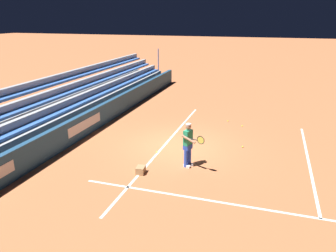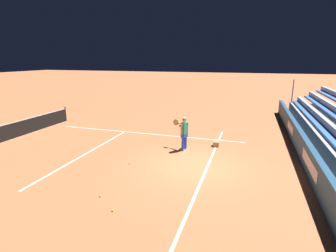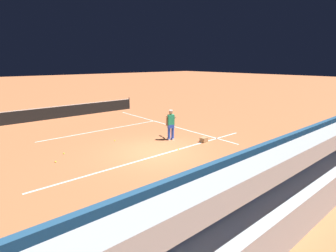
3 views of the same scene
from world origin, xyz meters
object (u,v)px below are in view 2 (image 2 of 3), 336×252
tennis_net (0,134)px  tennis_ball_stray_back (130,163)px  tennis_ball_far_left (113,210)px  tennis_ball_midcourt (212,158)px  tennis_player (184,133)px  tennis_ball_far_right (100,196)px  ball_box_cardboard (216,144)px

tennis_net → tennis_ball_stray_back: bearing=-94.5°
tennis_ball_far_left → tennis_net: size_ratio=0.01×
tennis_ball_far_left → tennis_ball_stray_back: size_ratio=1.00×
tennis_ball_stray_back → tennis_ball_midcourt: size_ratio=1.00×
tennis_player → tennis_ball_far_right: tennis_player is taller
tennis_ball_far_left → tennis_net: 10.29m
ball_box_cardboard → tennis_ball_stray_back: ball_box_cardboard is taller
tennis_player → tennis_net: (-1.91, 10.07, -0.40)m
tennis_ball_stray_back → tennis_net: bearing=85.5°
tennis_ball_far_left → tennis_net: (4.21, 9.38, 0.46)m
ball_box_cardboard → tennis_ball_far_left: bearing=163.1°
ball_box_cardboard → tennis_ball_midcourt: (-1.95, -0.06, -0.10)m
tennis_player → tennis_ball_far_right: bearing=164.4°
tennis_net → ball_box_cardboard: bearing=-75.4°
tennis_player → tennis_ball_midcourt: (-0.84, -1.56, -0.86)m
ball_box_cardboard → tennis_player: bearing=126.4°
tennis_ball_far_right → tennis_ball_stray_back: same height
tennis_player → ball_box_cardboard: (1.11, -1.50, -0.76)m
tennis_ball_far_right → tennis_ball_stray_back: 2.94m
tennis_ball_far_right → tennis_net: (3.56, 8.54, 0.46)m
tennis_ball_midcourt → tennis_net: (-1.06, 11.63, 0.46)m
tennis_ball_stray_back → tennis_net: size_ratio=0.01×
tennis_player → ball_box_cardboard: 2.02m
tennis_player → tennis_ball_far_left: (-6.12, 0.69, -0.86)m
tennis_player → tennis_ball_far_right: (-5.47, 1.53, -0.86)m
tennis_ball_far_left → tennis_ball_midcourt: 5.74m
tennis_player → tennis_ball_far_right: size_ratio=25.98×
tennis_ball_midcourt → tennis_net: size_ratio=0.01×
tennis_player → tennis_ball_far_left: size_ratio=25.98×
tennis_ball_midcourt → ball_box_cardboard: bearing=1.8°
tennis_ball_far_right → tennis_ball_midcourt: bearing=-33.8°
ball_box_cardboard → tennis_ball_midcourt: size_ratio=6.06×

